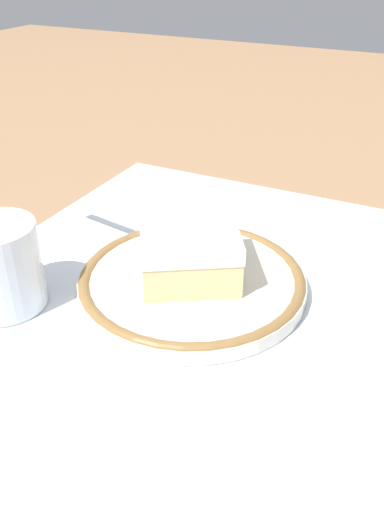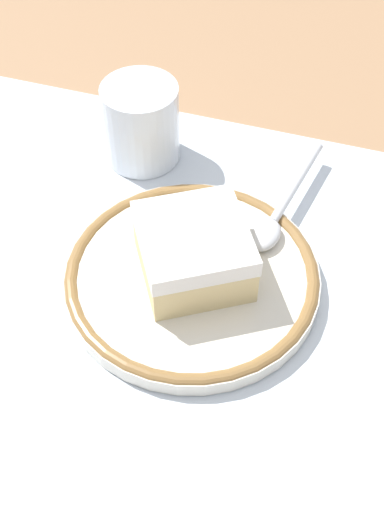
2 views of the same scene
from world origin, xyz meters
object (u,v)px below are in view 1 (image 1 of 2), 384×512
(cup, at_px, (1,272))
(plate, at_px, (192,281))
(cake_slice, at_px, (189,252))
(spoon, at_px, (145,229))

(cup, bearing_deg, plate, 124.05)
(cake_slice, relative_size, spoon, 0.78)
(spoon, relative_size, cup, 1.93)
(spoon, distance_m, cup, 0.15)
(cake_slice, relative_size, cup, 1.50)
(plate, bearing_deg, cake_slice, -100.33)
(cake_slice, bearing_deg, plate, 79.67)
(plate, xyz_separation_m, spoon, (-0.05, -0.07, 0.01))
(cake_slice, distance_m, spoon, 0.09)
(cake_slice, height_order, spoon, cake_slice)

